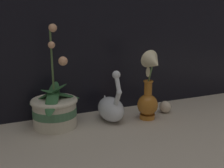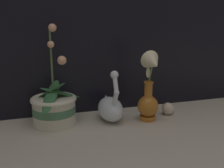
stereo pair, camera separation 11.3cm
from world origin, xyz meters
TOP-DOWN VIEW (x-y plane):
  - ground_plane at (0.00, 0.00)m, footprint 2.80×2.80m
  - orchid_potted_plant at (-0.23, 0.13)m, footprint 0.23×0.23m
  - swan_figurine at (0.01, 0.10)m, footprint 0.10×0.19m
  - blue_vase at (0.16, 0.05)m, footprint 0.09×0.13m
  - glass_sphere at (0.28, 0.09)m, footprint 0.06×0.06m

SIDE VIEW (x-z plane):
  - ground_plane at x=0.00m, z-range 0.00..0.00m
  - glass_sphere at x=0.28m, z-range 0.00..0.06m
  - swan_figurine at x=0.01m, z-range -0.06..0.17m
  - orchid_potted_plant at x=-0.23m, z-range -0.13..0.28m
  - blue_vase at x=0.16m, z-range -0.02..0.28m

